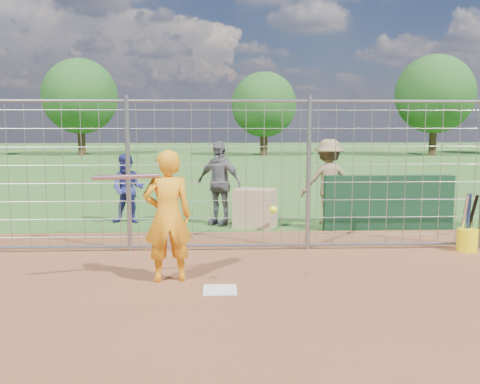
{
  "coord_description": "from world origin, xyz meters",
  "views": [
    {
      "loc": [
        -0.02,
        -6.85,
        2.15
      ],
      "look_at": [
        0.3,
        0.8,
        1.15
      ],
      "focal_mm": 40.0,
      "sensor_mm": 36.0,
      "label": 1
    }
  ],
  "objects_px": {
    "batter": "(168,216)",
    "equipment_bin": "(255,208)",
    "bystander_a": "(128,189)",
    "bystander_b": "(219,183)",
    "bystander_c": "(328,182)",
    "bucket_with_bats": "(467,237)"
  },
  "relations": [
    {
      "from": "batter",
      "to": "equipment_bin",
      "type": "distance_m",
      "value": 3.99
    },
    {
      "from": "equipment_bin",
      "to": "bystander_a",
      "type": "bearing_deg",
      "value": -170.49
    },
    {
      "from": "bystander_b",
      "to": "bystander_c",
      "type": "bearing_deg",
      "value": 32.95
    },
    {
      "from": "bystander_b",
      "to": "equipment_bin",
      "type": "relative_size",
      "value": 2.21
    },
    {
      "from": "bucket_with_bats",
      "to": "equipment_bin",
      "type": "bearing_deg",
      "value": 147.36
    },
    {
      "from": "bystander_b",
      "to": "bucket_with_bats",
      "type": "distance_m",
      "value": 4.93
    },
    {
      "from": "batter",
      "to": "bystander_b",
      "type": "height_order",
      "value": "batter"
    },
    {
      "from": "bystander_b",
      "to": "bystander_c",
      "type": "xyz_separation_m",
      "value": [
        2.33,
        0.03,
        0.02
      ]
    },
    {
      "from": "bystander_a",
      "to": "bystander_c",
      "type": "distance_m",
      "value": 4.28
    },
    {
      "from": "bystander_b",
      "to": "bystander_a",
      "type": "bearing_deg",
      "value": -154.3
    },
    {
      "from": "equipment_bin",
      "to": "bucket_with_bats",
      "type": "distance_m",
      "value": 4.06
    },
    {
      "from": "bystander_a",
      "to": "equipment_bin",
      "type": "relative_size",
      "value": 1.85
    },
    {
      "from": "batter",
      "to": "bystander_c",
      "type": "distance_m",
      "value": 5.1
    },
    {
      "from": "equipment_bin",
      "to": "bucket_with_bats",
      "type": "xyz_separation_m",
      "value": [
        3.42,
        -2.19,
        -0.15
      ]
    },
    {
      "from": "bystander_a",
      "to": "bystander_b",
      "type": "relative_size",
      "value": 0.84
    },
    {
      "from": "bystander_c",
      "to": "equipment_bin",
      "type": "relative_size",
      "value": 2.25
    },
    {
      "from": "bystander_c",
      "to": "equipment_bin",
      "type": "height_order",
      "value": "bystander_c"
    },
    {
      "from": "bystander_a",
      "to": "equipment_bin",
      "type": "bearing_deg",
      "value": -5.98
    },
    {
      "from": "bucket_with_bats",
      "to": "batter",
      "type": "bearing_deg",
      "value": -162.84
    },
    {
      "from": "batter",
      "to": "bystander_a",
      "type": "height_order",
      "value": "batter"
    },
    {
      "from": "bystander_a",
      "to": "batter",
      "type": "bearing_deg",
      "value": -67.03
    },
    {
      "from": "equipment_bin",
      "to": "batter",
      "type": "bearing_deg",
      "value": -89.01
    }
  ]
}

